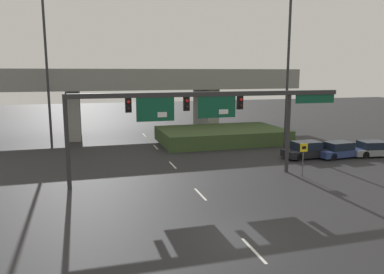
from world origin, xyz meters
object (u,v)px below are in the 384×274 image
(parked_sedan_mid_right, at_px, (339,150))
(parked_sedan_far_right, at_px, (374,149))
(highway_light_pole_near, at_px, (288,66))
(speed_limit_sign, at_px, (303,155))
(parked_sedan_near_right, at_px, (307,150))
(highway_light_pole_far, at_px, (47,64))
(signal_gantry, at_px, (204,107))

(parked_sedan_mid_right, xyz_separation_m, parked_sedan_far_right, (3.35, -0.37, -0.02))
(highway_light_pole_near, relative_size, parked_sedan_mid_right, 3.40)
(highway_light_pole_near, bearing_deg, parked_sedan_mid_right, -52.76)
(highway_light_pole_near, xyz_separation_m, parked_sedan_far_right, (6.47, -4.47, -7.39))
(speed_limit_sign, distance_m, parked_sedan_far_right, 10.88)
(highway_light_pole_near, xyz_separation_m, parked_sedan_mid_right, (3.12, -4.10, -7.37))
(highway_light_pole_near, distance_m, parked_sedan_mid_right, 8.99)
(speed_limit_sign, height_order, parked_sedan_far_right, speed_limit_sign)
(parked_sedan_near_right, bearing_deg, parked_sedan_far_right, -12.05)
(parked_sedan_far_right, bearing_deg, highway_light_pole_far, 164.65)
(highway_light_pole_far, xyz_separation_m, parked_sedan_mid_right, (25.00, -11.69, -7.61))
(parked_sedan_mid_right, relative_size, parked_sedan_far_right, 0.98)
(speed_limit_sign, relative_size, highway_light_pole_near, 0.16)
(speed_limit_sign, distance_m, parked_sedan_mid_right, 8.13)
(parked_sedan_near_right, bearing_deg, signal_gantry, -164.11)
(signal_gantry, distance_m, highway_light_pole_far, 18.96)
(signal_gantry, relative_size, highway_light_pole_near, 1.29)
(parked_sedan_near_right, bearing_deg, speed_limit_sign, -128.86)
(signal_gantry, height_order, parked_sedan_mid_right, signal_gantry)
(signal_gantry, height_order, parked_sedan_far_right, signal_gantry)
(highway_light_pole_near, bearing_deg, highway_light_pole_far, 160.87)
(highway_light_pole_far, xyz_separation_m, parked_sedan_far_right, (28.35, -12.06, -7.63))
(highway_light_pole_far, bearing_deg, parked_sedan_near_right, -26.63)
(speed_limit_sign, height_order, highway_light_pole_far, highway_light_pole_far)
(highway_light_pole_far, bearing_deg, highway_light_pole_near, -19.13)
(highway_light_pole_far, height_order, parked_sedan_far_right, highway_light_pole_far)
(parked_sedan_mid_right, bearing_deg, speed_limit_sign, -149.46)
(speed_limit_sign, bearing_deg, signal_gantry, 168.03)
(highway_light_pole_far, relative_size, parked_sedan_far_right, 3.42)
(highway_light_pole_near, distance_m, highway_light_pole_far, 23.17)
(signal_gantry, relative_size, highway_light_pole_far, 1.25)
(speed_limit_sign, height_order, parked_sedan_near_right, speed_limit_sign)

